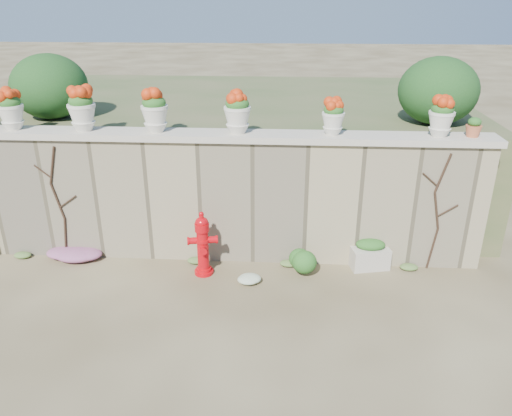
# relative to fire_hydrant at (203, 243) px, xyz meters

# --- Properties ---
(ground) EXTENTS (80.00, 80.00, 0.00)m
(ground) POSITION_rel_fire_hydrant_xyz_m (0.32, -1.20, -0.52)
(ground) COLOR #493B24
(ground) RESTS_ON ground
(stone_wall) EXTENTS (8.00, 0.40, 2.00)m
(stone_wall) POSITION_rel_fire_hydrant_xyz_m (0.32, 0.60, 0.48)
(stone_wall) COLOR gray
(stone_wall) RESTS_ON ground
(wall_cap) EXTENTS (8.10, 0.52, 0.10)m
(wall_cap) POSITION_rel_fire_hydrant_xyz_m (0.32, 0.60, 1.53)
(wall_cap) COLOR beige
(wall_cap) RESTS_ON stone_wall
(raised_fill) EXTENTS (9.00, 6.00, 2.00)m
(raised_fill) POSITION_rel_fire_hydrant_xyz_m (0.32, 3.80, 0.48)
(raised_fill) COLOR #384C23
(raised_fill) RESTS_ON ground
(back_shrub_left) EXTENTS (1.30, 1.30, 1.10)m
(back_shrub_left) POSITION_rel_fire_hydrant_xyz_m (-2.88, 1.80, 2.03)
(back_shrub_left) COLOR #143814
(back_shrub_left) RESTS_ON raised_fill
(back_shrub_right) EXTENTS (1.30, 1.30, 1.10)m
(back_shrub_right) POSITION_rel_fire_hydrant_xyz_m (3.72, 1.80, 2.03)
(back_shrub_right) COLOR #143814
(back_shrub_right) RESTS_ON raised_fill
(vine_left) EXTENTS (0.60, 0.04, 1.91)m
(vine_left) POSITION_rel_fire_hydrant_xyz_m (-2.35, 0.38, 0.47)
(vine_left) COLOR black
(vine_left) RESTS_ON ground
(vine_right) EXTENTS (0.60, 0.04, 1.91)m
(vine_right) POSITION_rel_fire_hydrant_xyz_m (3.55, 0.38, 0.47)
(vine_right) COLOR black
(vine_right) RESTS_ON ground
(fire_hydrant) EXTENTS (0.45, 0.32, 1.04)m
(fire_hydrant) POSITION_rel_fire_hydrant_xyz_m (0.00, 0.00, 0.00)
(fire_hydrant) COLOR #BC070E
(fire_hydrant) RESTS_ON ground
(planter_box) EXTENTS (0.65, 0.47, 0.49)m
(planter_box) POSITION_rel_fire_hydrant_xyz_m (2.60, 0.35, -0.30)
(planter_box) COLOR beige
(planter_box) RESTS_ON ground
(green_shrub) EXTENTS (0.59, 0.53, 0.56)m
(green_shrub) POSITION_rel_fire_hydrant_xyz_m (1.48, 0.05, -0.24)
(green_shrub) COLOR #1E5119
(green_shrub) RESTS_ON ground
(magenta_clump) EXTENTS (0.88, 0.59, 0.23)m
(magenta_clump) POSITION_rel_fire_hydrant_xyz_m (-2.20, 0.35, -0.41)
(magenta_clump) COLOR #CC28AF
(magenta_clump) RESTS_ON ground
(white_flowers) EXTENTS (0.47, 0.38, 0.17)m
(white_flowers) POSITION_rel_fire_hydrant_xyz_m (0.67, -0.22, -0.44)
(white_flowers) COLOR white
(white_flowers) RESTS_ON ground
(urn_pot_0) EXTENTS (0.39, 0.39, 0.61)m
(urn_pot_0) POSITION_rel_fire_hydrant_xyz_m (-2.97, 0.60, 1.88)
(urn_pot_0) COLOR beige
(urn_pot_0) RESTS_ON wall_cap
(urn_pot_1) EXTENTS (0.42, 0.42, 0.65)m
(urn_pot_1) POSITION_rel_fire_hydrant_xyz_m (-1.86, 0.60, 1.90)
(urn_pot_1) COLOR beige
(urn_pot_1) RESTS_ON wall_cap
(urn_pot_2) EXTENTS (0.41, 0.41, 0.64)m
(urn_pot_2) POSITION_rel_fire_hydrant_xyz_m (-0.74, 0.60, 1.89)
(urn_pot_2) COLOR beige
(urn_pot_2) RESTS_ON wall_cap
(urn_pot_3) EXTENTS (0.40, 0.40, 0.63)m
(urn_pot_3) POSITION_rel_fire_hydrant_xyz_m (0.50, 0.60, 1.89)
(urn_pot_3) COLOR beige
(urn_pot_3) RESTS_ON wall_cap
(urn_pot_4) EXTENTS (0.34, 0.34, 0.53)m
(urn_pot_4) POSITION_rel_fire_hydrant_xyz_m (1.92, 0.60, 1.84)
(urn_pot_4) COLOR beige
(urn_pot_4) RESTS_ON wall_cap
(urn_pot_5) EXTENTS (0.37, 0.37, 0.58)m
(urn_pot_5) POSITION_rel_fire_hydrant_xyz_m (3.47, 0.60, 1.86)
(urn_pot_5) COLOR beige
(urn_pot_5) RESTS_ON wall_cap
(terracotta_pot) EXTENTS (0.23, 0.23, 0.27)m
(terracotta_pot) POSITION_rel_fire_hydrant_xyz_m (3.96, 0.60, 1.70)
(terracotta_pot) COLOR #B75C38
(terracotta_pot) RESTS_ON wall_cap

